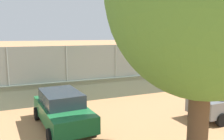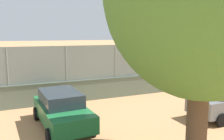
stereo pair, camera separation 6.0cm
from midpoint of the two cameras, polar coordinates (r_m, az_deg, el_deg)
name	(u,v)px [view 1 (the left image)]	position (r m, az deg, el deg)	size (l,w,h in m)	color
ground_plane	(61,73)	(26.09, -12.31, -0.59)	(260.00, 260.00, 0.00)	tan
perimeter_wall	(137,85)	(16.20, 5.87, -3.62)	(29.23, 0.61, 1.32)	slate
fence_panel_on_wall	(137,60)	(15.92, 5.96, 2.38)	(28.72, 0.34, 2.11)	gray
player_near_wall_returning	(109,71)	(20.93, -0.82, -0.13)	(1.25, 0.72, 1.54)	navy
player_at_service_line	(112,67)	(22.67, -0.06, 0.74)	(0.96, 0.92, 1.65)	#B2B2B2
player_foreground_swinging	(84,73)	(19.50, -6.83, -0.70)	(1.25, 0.76, 1.61)	#591919
sports_ball	(132,83)	(19.93, 4.88, -3.11)	(0.09, 0.09, 0.09)	#3399D8
spare_ball_by_wall	(103,90)	(17.25, -2.22, -4.85)	(0.14, 0.14, 0.14)	#3399D8
courtside_bench	(97,88)	(16.11, -3.76, -4.41)	(1.60, 0.40, 0.87)	brown
parked_car_green	(62,109)	(10.85, -12.09, -9.14)	(2.20, 4.37, 1.58)	#1E6B38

